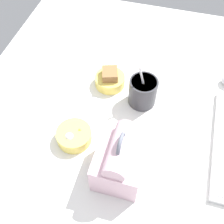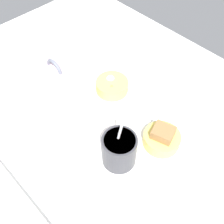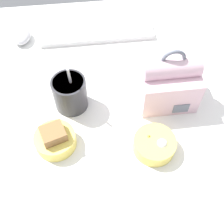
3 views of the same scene
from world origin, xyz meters
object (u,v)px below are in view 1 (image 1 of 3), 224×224
(bento_bowl_sandwich, at_px, (110,79))
(bento_bowl_snacks, at_px, (74,136))
(lunch_bag, at_px, (120,160))
(soup_cup, at_px, (143,91))

(bento_bowl_sandwich, xyz_separation_m, bento_bowl_snacks, (0.26, -0.04, -0.00))
(bento_bowl_sandwich, distance_m, bento_bowl_snacks, 0.26)
(lunch_bag, distance_m, bento_bowl_sandwich, 0.35)
(bento_bowl_snacks, bearing_deg, bento_bowl_sandwich, 170.23)
(bento_bowl_sandwich, relative_size, bento_bowl_snacks, 0.98)
(soup_cup, relative_size, bento_bowl_sandwich, 1.54)
(lunch_bag, bearing_deg, bento_bowl_sandwich, -159.64)
(lunch_bag, height_order, soup_cup, lunch_bag)
(lunch_bag, xyz_separation_m, bento_bowl_sandwich, (-0.32, -0.12, -0.05))
(bento_bowl_sandwich, bearing_deg, lunch_bag, 20.36)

